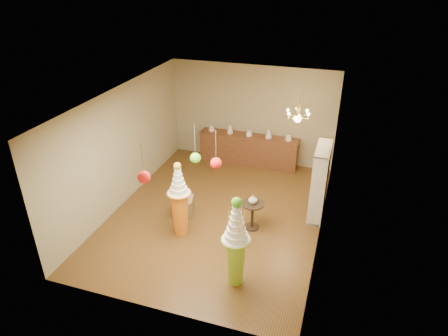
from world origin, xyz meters
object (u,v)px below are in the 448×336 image
(pedestal_orange, at_px, (180,207))
(round_table, at_px, (252,212))
(sideboard, at_px, (248,149))
(pedestal_green, at_px, (236,251))

(pedestal_orange, distance_m, round_table, 1.69)
(pedestal_orange, height_order, sideboard, pedestal_orange)
(pedestal_green, height_order, pedestal_orange, pedestal_green)
(pedestal_orange, xyz_separation_m, round_table, (1.51, 0.72, -0.27))
(pedestal_green, relative_size, pedestal_orange, 1.06)
(pedestal_green, bearing_deg, pedestal_orange, 145.42)
(pedestal_orange, bearing_deg, pedestal_green, -34.58)
(pedestal_green, bearing_deg, sideboard, 102.15)
(pedestal_green, xyz_separation_m, pedestal_orange, (-1.65, 1.13, -0.07))
(round_table, bearing_deg, sideboard, 106.41)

